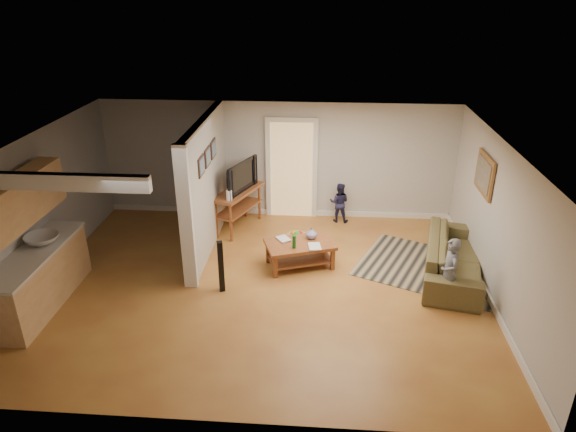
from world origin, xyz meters
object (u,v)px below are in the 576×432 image
object	(u,v)px
toy_basket	(297,240)
tv_console	(238,194)
speaker_left	(221,267)
child	(444,302)
speaker_right	(231,195)
sofa	(451,274)
toddler	(338,221)
coffee_table	(301,248)

from	to	relation	value
toy_basket	tv_console	bearing A→B (deg)	149.27
speaker_left	child	size ratio (longest dim) A/B	0.80
tv_console	speaker_right	size ratio (longest dim) A/B	1.36
sofa	speaker_left	bearing A→B (deg)	114.04
toddler	child	bearing A→B (deg)	127.00
coffee_table	speaker_left	world-z (taller)	speaker_left
speaker_left	child	xyz separation A→B (m)	(3.66, -0.09, -0.46)
coffee_table	toy_basket	distance (m)	0.76
child	toy_basket	bearing A→B (deg)	-133.49
child	speaker_right	bearing A→B (deg)	-135.40
child	toddler	distance (m)	3.42
child	sofa	bearing A→B (deg)	153.03
speaker_right	child	distance (m)	5.02
coffee_table	toddler	size ratio (longest dim) A/B	1.57
tv_console	child	bearing A→B (deg)	-11.95
toddler	toy_basket	bearing A→B (deg)	64.38
toy_basket	toddler	distance (m)	1.51
sofa	tv_console	xyz separation A→B (m)	(-4.04, 1.57, 0.77)
toy_basket	toddler	xyz separation A→B (m)	(0.83, 1.25, -0.15)
sofa	tv_console	world-z (taller)	tv_console
child	toddler	xyz separation A→B (m)	(-1.66, 2.99, 0.00)
toy_basket	child	distance (m)	3.04
speaker_left	toddler	distance (m)	3.55
sofa	coffee_table	size ratio (longest dim) A/B	1.73
toy_basket	speaker_left	bearing A→B (deg)	-125.20
toy_basket	child	world-z (taller)	child
speaker_left	speaker_right	size ratio (longest dim) A/B	0.86
speaker_left	toy_basket	xyz separation A→B (m)	(1.16, 1.65, -0.31)
tv_console	child	world-z (taller)	tv_console
speaker_right	child	bearing A→B (deg)	-11.92
sofa	toddler	xyz separation A→B (m)	(-1.96, 2.09, 0.00)
tv_console	toy_basket	world-z (taller)	tv_console
tv_console	toy_basket	xyz separation A→B (m)	(1.25, -0.74, -0.63)
coffee_table	toy_basket	world-z (taller)	coffee_table
speaker_right	toddler	size ratio (longest dim) A/B	1.22
sofa	speaker_right	bearing A→B (deg)	76.54
toy_basket	toddler	bearing A→B (deg)	56.45
coffee_table	toy_basket	xyz separation A→B (m)	(-0.11, 0.72, -0.22)
child	toddler	bearing A→B (deg)	-159.55
sofa	child	xyz separation A→B (m)	(-0.30, -0.90, 0.00)
speaker_left	toddler	xyz separation A→B (m)	(1.99, 2.90, -0.46)
speaker_right	child	xyz separation A→B (m)	(4.00, -2.99, -0.53)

